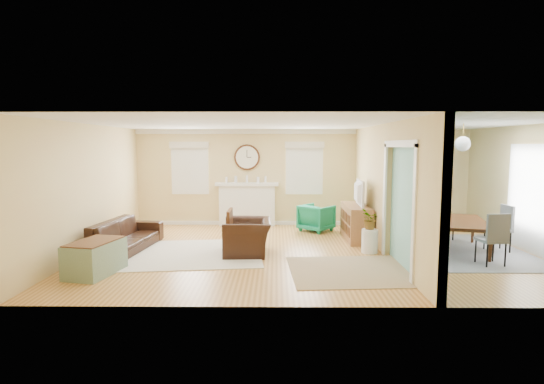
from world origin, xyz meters
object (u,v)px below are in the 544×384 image
object	(u,v)px
eames_chair	(247,237)
green_chair	(316,218)
sofa	(125,235)
credenza	(356,222)
dining_table	(461,236)

from	to	relation	value
eames_chair	green_chair	xyz separation A→B (m)	(1.60, 2.29, -0.01)
sofa	credenza	distance (m)	5.10
sofa	credenza	size ratio (longest dim) A/B	1.45
dining_table	green_chair	bearing A→B (deg)	68.52
sofa	green_chair	bearing A→B (deg)	-57.91
eames_chair	sofa	bearing A→B (deg)	-98.05
dining_table	credenza	bearing A→B (deg)	76.03
credenza	sofa	bearing A→B (deg)	-167.76
credenza	eames_chair	bearing A→B (deg)	-151.08
sofa	eames_chair	xyz separation A→B (m)	(2.56, -0.26, 0.03)
eames_chair	credenza	size ratio (longest dim) A/B	0.72
green_chair	sofa	bearing A→B (deg)	66.04
eames_chair	credenza	bearing A→B (deg)	116.64
eames_chair	credenza	world-z (taller)	credenza
green_chair	credenza	size ratio (longest dim) A/B	0.50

